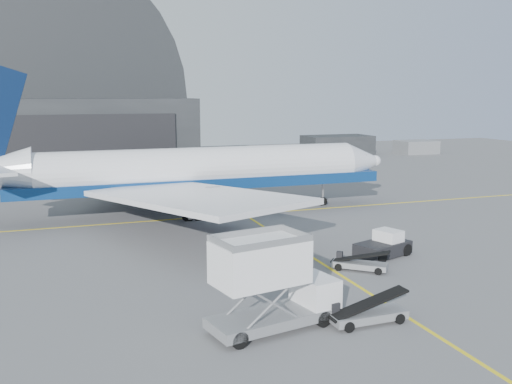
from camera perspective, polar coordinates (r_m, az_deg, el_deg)
name	(u,v)px	position (r m, az deg, el deg)	size (l,w,h in m)	color
ground	(328,267)	(42.97, 7.18, -7.46)	(200.00, 200.00, 0.00)	#565659
taxi_lines	(268,229)	(54.18, 1.19, -3.75)	(80.00, 42.12, 0.02)	yellow
hangar	(32,113)	(101.71, -21.49, 7.33)	(50.00, 28.30, 28.00)	black
distant_bldg_a	(337,154)	(123.12, 8.10, 3.75)	(14.00, 8.00, 4.00)	black
distant_bldg_b	(416,153)	(128.52, 15.69, 3.74)	(8.00, 6.00, 2.80)	gray
airliner	(186,172)	(60.37, -7.05, 2.03)	(47.05, 45.62, 16.51)	white
catering_truck	(270,284)	(31.05, 1.40, -9.23)	(7.75, 4.13, 5.06)	gray
pushback_tug	(384,246)	(46.48, 12.66, -5.31)	(5.02, 3.86, 2.06)	black
belt_loader_a	(367,314)	(33.12, 11.03, -11.87)	(4.75, 1.77, 1.80)	gray
belt_loader_b	(359,264)	(42.46, 10.29, -7.06)	(3.89, 3.57, 1.60)	gray
traffic_cone	(343,265)	(42.90, 8.72, -7.21)	(0.33, 0.33, 0.47)	#FF6108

